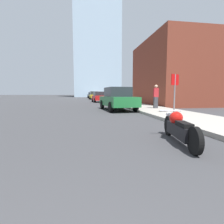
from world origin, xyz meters
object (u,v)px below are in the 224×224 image
(parked_car_red, at_px, (100,97))
(stop_sign, at_px, (175,87))
(parked_car_yellow, at_px, (94,95))
(parked_car_black, at_px, (91,95))
(parked_car_green, at_px, (117,99))
(pedestrian, at_px, (156,96))
(motorcycle, at_px, (179,128))

(parked_car_red, bearing_deg, stop_sign, -84.81)
(parked_car_yellow, bearing_deg, parked_car_red, -93.14)
(parked_car_black, relative_size, stop_sign, 2.08)
(parked_car_green, distance_m, pedestrian, 2.85)
(parked_car_yellow, distance_m, pedestrian, 25.88)
(motorcycle, xyz_separation_m, pedestrian, (2.95, 8.31, 0.67))
(motorcycle, distance_m, parked_car_red, 21.44)
(parked_car_green, height_order, parked_car_red, parked_car_green)
(parked_car_black, bearing_deg, stop_sign, -89.09)
(motorcycle, height_order, parked_car_yellow, parked_car_yellow)
(parked_car_red, height_order, parked_car_yellow, parked_car_yellow)
(parked_car_red, xyz_separation_m, parked_car_black, (-0.17, 24.61, 0.06))
(parked_car_red, xyz_separation_m, parked_car_yellow, (-0.13, 12.57, 0.09))
(stop_sign, bearing_deg, parked_car_yellow, 95.69)
(stop_sign, distance_m, pedestrian, 3.20)
(parked_car_black, bearing_deg, motorcycle, -92.91)
(parked_car_red, distance_m, pedestrian, 13.46)
(parked_car_yellow, bearing_deg, motorcycle, -93.47)
(motorcycle, relative_size, stop_sign, 1.04)
(parked_car_black, distance_m, stop_sign, 40.98)
(parked_car_red, xyz_separation_m, stop_sign, (2.74, -16.26, 0.85))
(pedestrian, bearing_deg, parked_car_black, 94.78)
(parked_car_black, xyz_separation_m, pedestrian, (3.16, -37.73, 0.21))
(parked_car_green, xyz_separation_m, pedestrian, (2.81, -0.44, 0.19))
(parked_car_yellow, bearing_deg, parked_car_black, 86.44)
(parked_car_red, relative_size, stop_sign, 1.97)
(motorcycle, relative_size, parked_car_yellow, 0.54)
(motorcycle, distance_m, pedestrian, 8.85)
(stop_sign, bearing_deg, parked_car_green, 125.65)
(motorcycle, distance_m, parked_car_black, 46.04)
(stop_sign, height_order, pedestrian, stop_sign)
(stop_sign, bearing_deg, motorcycle, -117.58)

